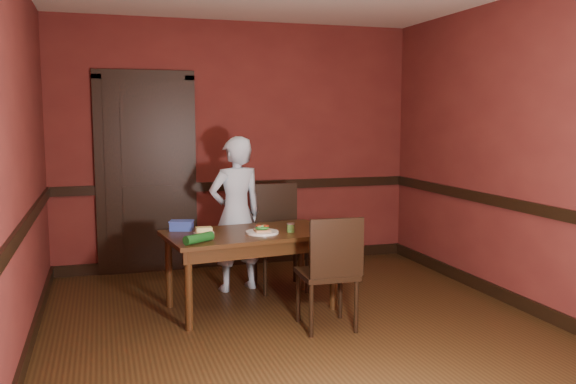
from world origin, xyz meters
TOP-DOWN VIEW (x-y plane):
  - floor at (0.00, 0.00)m, footprint 4.00×4.50m
  - wall_back at (0.00, 2.25)m, footprint 4.00×0.02m
  - wall_front at (0.00, -2.25)m, footprint 4.00×0.02m
  - wall_left at (-2.00, 0.00)m, footprint 0.02×4.50m
  - wall_right at (2.00, 0.00)m, footprint 0.02×4.50m
  - dado_back at (0.00, 2.23)m, footprint 4.00×0.03m
  - dado_left at (-1.99, 0.00)m, footprint 0.03×4.50m
  - dado_right at (1.99, 0.00)m, footprint 0.03×4.50m
  - baseboard_back at (0.00, 2.23)m, footprint 4.00×0.03m
  - baseboard_left at (-1.99, 0.00)m, footprint 0.03×4.50m
  - baseboard_right at (1.99, 0.00)m, footprint 0.03×4.50m
  - door at (-1.00, 2.22)m, footprint 1.05×0.07m
  - dining_table at (-0.25, 0.66)m, footprint 1.53×0.99m
  - chair_far at (0.17, 1.16)m, footprint 0.48×0.48m
  - chair_near at (0.21, 0.00)m, footprint 0.44×0.44m
  - person at (-0.24, 1.26)m, footprint 0.60×0.46m
  - sandwich_plate at (-0.17, 0.56)m, footprint 0.28×0.28m
  - sauce_jar at (0.08, 0.54)m, footprint 0.07×0.07m
  - cheese_saucer at (-0.64, 0.70)m, footprint 0.18×0.18m
  - food_tub at (-0.80, 0.91)m, footprint 0.23×0.19m
  - wrapped_veg at (-0.74, 0.32)m, footprint 0.26×0.21m

SIDE VIEW (x-z plane):
  - floor at x=0.00m, z-range -0.01..0.01m
  - baseboard_back at x=0.00m, z-range 0.00..0.12m
  - baseboard_left at x=-1.99m, z-range 0.00..0.12m
  - baseboard_right at x=1.99m, z-range 0.00..0.12m
  - dining_table at x=-0.25m, z-range 0.00..0.68m
  - chair_near at x=0.21m, z-range 0.00..0.91m
  - chair_far at x=0.17m, z-range 0.00..1.01m
  - sandwich_plate at x=-0.17m, z-range 0.66..0.73m
  - cheese_saucer at x=-0.64m, z-range 0.67..0.73m
  - wrapped_veg at x=-0.74m, z-range 0.68..0.75m
  - sauce_jar at x=0.08m, z-range 0.68..0.76m
  - food_tub at x=-0.80m, z-range 0.68..0.76m
  - person at x=-0.24m, z-range 0.00..1.48m
  - dado_back at x=0.00m, z-range 0.85..0.95m
  - dado_left at x=-1.99m, z-range 0.85..0.95m
  - dado_right at x=1.99m, z-range 0.85..0.95m
  - door at x=-1.00m, z-range -0.01..2.19m
  - wall_back at x=0.00m, z-range 0.00..2.70m
  - wall_front at x=0.00m, z-range 0.00..2.70m
  - wall_left at x=-2.00m, z-range 0.00..2.70m
  - wall_right at x=2.00m, z-range 0.00..2.70m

